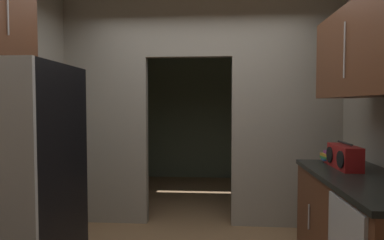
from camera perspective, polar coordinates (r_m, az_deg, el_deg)
name	(u,v)px	position (r m, az deg, el deg)	size (l,w,h in m)	color
kitchen_partition	(204,104)	(3.98, 2.00, 2.84)	(3.30, 0.12, 2.72)	#9E998C
adjoining_room_shell	(205,110)	(5.79, 2.26, 1.76)	(3.30, 2.65, 2.72)	slate
refrigerator	(14,189)	(2.66, -28.36, -10.42)	(0.75, 0.79, 1.73)	black
lower_cabinet_run	(365,236)	(2.97, 27.64, -17.34)	(0.66, 1.62, 0.90)	brown
upper_cabinet_counterside	(370,50)	(2.82, 28.28, 10.61)	(0.36, 1.45, 0.69)	brown
boombox	(344,157)	(3.14, 24.74, -5.79)	(0.17, 0.43, 0.23)	maroon
book_stack	(330,157)	(3.44, 22.61, -5.86)	(0.16, 0.16, 0.11)	red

